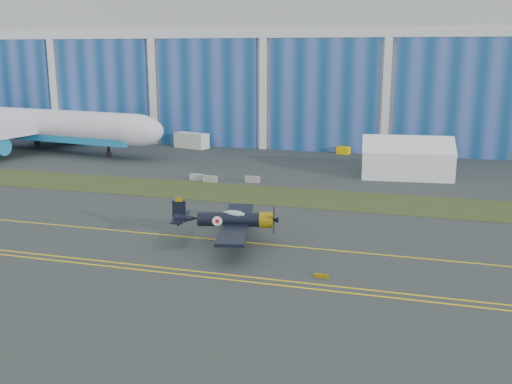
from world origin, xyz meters
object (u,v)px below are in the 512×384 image
(warbird, at_px, (229,219))
(jetliner, at_px, (27,90))
(tug, at_px, (343,150))
(tent, at_px, (407,155))
(shipping_container, at_px, (191,140))

(warbird, relative_size, jetliner, 0.23)
(jetliner, xyz_separation_m, tug, (55.16, 12.41, -10.27))
(tent, bearing_deg, shipping_container, 153.38)
(tent, xyz_separation_m, tug, (-11.48, 16.31, -2.34))
(warbird, xyz_separation_m, tug, (3.14, 53.36, -1.69))
(warbird, bearing_deg, shipping_container, 102.55)
(warbird, distance_m, tent, 39.83)
(tent, xyz_separation_m, shipping_container, (-39.83, 15.03, -1.58))
(warbird, xyz_separation_m, tent, (14.62, 37.04, 0.66))
(jetliner, bearing_deg, tent, 4.67)
(warbird, height_order, tug, warbird)
(jetliner, xyz_separation_m, tent, (66.64, -3.90, -7.93))
(jetliner, xyz_separation_m, shipping_container, (26.81, 11.13, -9.51))
(jetliner, bearing_deg, shipping_container, 30.57)
(tug, bearing_deg, shipping_container, -162.10)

